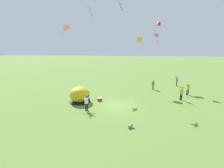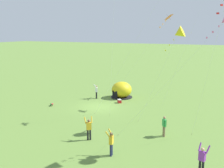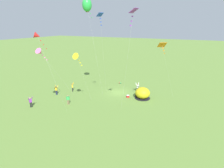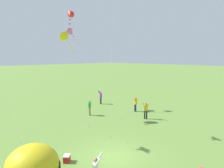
{
  "view_description": "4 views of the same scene",
  "coord_description": "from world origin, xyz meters",
  "px_view_note": "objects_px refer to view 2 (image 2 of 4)",
  "views": [
    {
      "loc": [
        2.19,
        -17.74,
        6.96
      ],
      "look_at": [
        -1.14,
        2.91,
        2.12
      ],
      "focal_mm": 24.0,
      "sensor_mm": 36.0,
      "label": 1
    },
    {
      "loc": [
        25.72,
        13.51,
        8.61
      ],
      "look_at": [
        3.93,
        3.44,
        3.73
      ],
      "focal_mm": 42.0,
      "sensor_mm": 36.0,
      "label": 2
    },
    {
      "loc": [
        -13.33,
        29.8,
        12.85
      ],
      "look_at": [
        -0.32,
        3.43,
        2.9
      ],
      "focal_mm": 28.0,
      "sensor_mm": 36.0,
      "label": 3
    },
    {
      "loc": [
        -9.8,
        -9.71,
        6.57
      ],
      "look_at": [
        3.65,
        3.67,
        4.15
      ],
      "focal_mm": 35.0,
      "sensor_mm": 36.0,
      "label": 4
    }
  ],
  "objects_px": {
    "toddler_crawling": "(52,104)",
    "kite_orange": "(167,19)",
    "person_with_toddler": "(164,125)",
    "person_arms_raised": "(96,91)",
    "cooler_box": "(119,101)",
    "popup_tent": "(122,90)",
    "person_flying_kite": "(202,159)",
    "kite_yellow": "(179,33)",
    "person_watching_sky": "(111,142)",
    "person_strolling": "(89,128)"
  },
  "relations": [
    {
      "from": "toddler_crawling",
      "to": "kite_orange",
      "type": "xyz_separation_m",
      "value": [
        -10.77,
        10.63,
        9.91
      ]
    },
    {
      "from": "person_with_toddler",
      "to": "person_arms_raised",
      "type": "xyz_separation_m",
      "value": [
        -8.61,
        -10.96,
        0.03
      ]
    },
    {
      "from": "cooler_box",
      "to": "toddler_crawling",
      "type": "xyz_separation_m",
      "value": [
        4.53,
        -6.67,
        -0.04
      ]
    },
    {
      "from": "person_with_toddler",
      "to": "popup_tent",
      "type": "bearing_deg",
      "value": -141.92
    },
    {
      "from": "popup_tent",
      "to": "person_flying_kite",
      "type": "height_order",
      "value": "popup_tent"
    },
    {
      "from": "person_flying_kite",
      "to": "kite_orange",
      "type": "height_order",
      "value": "kite_orange"
    },
    {
      "from": "popup_tent",
      "to": "person_arms_raised",
      "type": "relative_size",
      "value": 1.49
    },
    {
      "from": "toddler_crawling",
      "to": "kite_yellow",
      "type": "bearing_deg",
      "value": 87.09
    },
    {
      "from": "person_flying_kite",
      "to": "kite_orange",
      "type": "relative_size",
      "value": 0.18
    },
    {
      "from": "cooler_box",
      "to": "person_watching_sky",
      "type": "xyz_separation_m",
      "value": [
        12.9,
        4.88,
        0.78
      ]
    },
    {
      "from": "person_with_toddler",
      "to": "kite_orange",
      "type": "height_order",
      "value": "kite_orange"
    },
    {
      "from": "person_watching_sky",
      "to": "person_strolling",
      "type": "height_order",
      "value": "same"
    },
    {
      "from": "popup_tent",
      "to": "person_arms_raised",
      "type": "xyz_separation_m",
      "value": [
        1.87,
        -2.75,
        0.0
      ]
    },
    {
      "from": "kite_yellow",
      "to": "kite_orange",
      "type": "bearing_deg",
      "value": -161.95
    },
    {
      "from": "kite_yellow",
      "to": "person_flying_kite",
      "type": "bearing_deg",
      "value": 23.11
    },
    {
      "from": "person_watching_sky",
      "to": "person_arms_raised",
      "type": "height_order",
      "value": "same"
    },
    {
      "from": "cooler_box",
      "to": "kite_yellow",
      "type": "xyz_separation_m",
      "value": [
        5.26,
        7.71,
        8.17
      ]
    },
    {
      "from": "cooler_box",
      "to": "kite_orange",
      "type": "relative_size",
      "value": 0.06
    },
    {
      "from": "person_watching_sky",
      "to": "kite_orange",
      "type": "distance_m",
      "value": 21.21
    },
    {
      "from": "toddler_crawling",
      "to": "person_watching_sky",
      "type": "relative_size",
      "value": 0.28
    },
    {
      "from": "person_strolling",
      "to": "toddler_crawling",
      "type": "bearing_deg",
      "value": -127.11
    },
    {
      "from": "cooler_box",
      "to": "person_arms_raised",
      "type": "xyz_separation_m",
      "value": [
        -0.68,
        -3.55,
        0.78
      ]
    },
    {
      "from": "popup_tent",
      "to": "toddler_crawling",
      "type": "distance_m",
      "value": 9.23
    },
    {
      "from": "toddler_crawling",
      "to": "kite_orange",
      "type": "relative_size",
      "value": 0.05
    },
    {
      "from": "cooler_box",
      "to": "person_strolling",
      "type": "height_order",
      "value": "person_strolling"
    },
    {
      "from": "toddler_crawling",
      "to": "kite_orange",
      "type": "height_order",
      "value": "kite_orange"
    },
    {
      "from": "person_with_toddler",
      "to": "person_flying_kite",
      "type": "height_order",
      "value": "person_flying_kite"
    },
    {
      "from": "person_strolling",
      "to": "person_with_toddler",
      "type": "bearing_deg",
      "value": 121.72
    },
    {
      "from": "popup_tent",
      "to": "kite_orange",
      "type": "height_order",
      "value": "kite_orange"
    },
    {
      "from": "person_flying_kite",
      "to": "person_strolling",
      "type": "bearing_deg",
      "value": -100.13
    },
    {
      "from": "popup_tent",
      "to": "person_arms_raised",
      "type": "distance_m",
      "value": 3.33
    },
    {
      "from": "popup_tent",
      "to": "person_with_toddler",
      "type": "distance_m",
      "value": 13.31
    },
    {
      "from": "popup_tent",
      "to": "person_watching_sky",
      "type": "height_order",
      "value": "popup_tent"
    },
    {
      "from": "cooler_box",
      "to": "toddler_crawling",
      "type": "relative_size",
      "value": 1.2
    },
    {
      "from": "person_strolling",
      "to": "kite_orange",
      "type": "relative_size",
      "value": 0.18
    },
    {
      "from": "popup_tent",
      "to": "kite_orange",
      "type": "relative_size",
      "value": 0.26
    },
    {
      "from": "person_strolling",
      "to": "person_flying_kite",
      "type": "xyz_separation_m",
      "value": [
        1.57,
        8.78,
        0.0
      ]
    },
    {
      "from": "person_strolling",
      "to": "kite_yellow",
      "type": "height_order",
      "value": "kite_yellow"
    },
    {
      "from": "popup_tent",
      "to": "person_flying_kite",
      "type": "xyz_separation_m",
      "value": [
        15.31,
        11.71,
        0.0
      ]
    },
    {
      "from": "person_with_toddler",
      "to": "person_strolling",
      "type": "height_order",
      "value": "person_strolling"
    },
    {
      "from": "person_strolling",
      "to": "person_arms_raised",
      "type": "bearing_deg",
      "value": -154.42
    },
    {
      "from": "person_strolling",
      "to": "kite_yellow",
      "type": "bearing_deg",
      "value": 136.71
    },
    {
      "from": "person_with_toddler",
      "to": "person_arms_raised",
      "type": "bearing_deg",
      "value": -128.13
    },
    {
      "from": "toddler_crawling",
      "to": "person_watching_sky",
      "type": "height_order",
      "value": "person_watching_sky"
    },
    {
      "from": "person_strolling",
      "to": "person_arms_raised",
      "type": "relative_size",
      "value": 1.0
    },
    {
      "from": "toddler_crawling",
      "to": "person_with_toddler",
      "type": "distance_m",
      "value": 14.5
    },
    {
      "from": "toddler_crawling",
      "to": "kite_yellow",
      "type": "distance_m",
      "value": 16.58
    },
    {
      "from": "person_flying_kite",
      "to": "person_arms_raised",
      "type": "distance_m",
      "value": 19.74
    },
    {
      "from": "kite_orange",
      "to": "person_watching_sky",
      "type": "bearing_deg",
      "value": 2.75
    },
    {
      "from": "person_strolling",
      "to": "person_flying_kite",
      "type": "relative_size",
      "value": 1.0
    }
  ]
}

